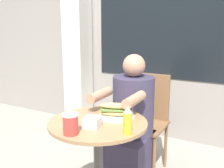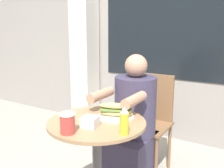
{
  "view_description": "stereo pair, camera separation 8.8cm",
  "coord_description": "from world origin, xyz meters",
  "px_view_note": "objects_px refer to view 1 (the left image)",
  "views": [
    {
      "loc": [
        0.8,
        -1.29,
        1.29
      ],
      "look_at": [
        0.0,
        0.18,
        0.92
      ],
      "focal_mm": 42.0,
      "sensor_mm": 36.0,
      "label": 1
    },
    {
      "loc": [
        0.88,
        -1.25,
        1.29
      ],
      "look_at": [
        0.0,
        0.18,
        0.92
      ],
      "focal_mm": 42.0,
      "sensor_mm": 36.0,
      "label": 2
    }
  ],
  "objects_px": {
    "diner_chair": "(147,113)",
    "cafe_table": "(98,151)",
    "drink_cup": "(71,124)",
    "condiment_bottle": "(128,121)",
    "seated_diner": "(131,132)",
    "sandwich_on_plate": "(116,111)"
  },
  "relations": [
    {
      "from": "diner_chair",
      "to": "cafe_table",
      "type": "bearing_deg",
      "value": 88.71
    },
    {
      "from": "cafe_table",
      "to": "drink_cup",
      "type": "height_order",
      "value": "drink_cup"
    },
    {
      "from": "drink_cup",
      "to": "condiment_bottle",
      "type": "bearing_deg",
      "value": 29.27
    },
    {
      "from": "seated_diner",
      "to": "cafe_table",
      "type": "bearing_deg",
      "value": 88.16
    },
    {
      "from": "diner_chair",
      "to": "seated_diner",
      "type": "relative_size",
      "value": 0.8
    },
    {
      "from": "diner_chair",
      "to": "drink_cup",
      "type": "bearing_deg",
      "value": 87.4
    },
    {
      "from": "diner_chair",
      "to": "seated_diner",
      "type": "bearing_deg",
      "value": 89.48
    },
    {
      "from": "seated_diner",
      "to": "condiment_bottle",
      "type": "relative_size",
      "value": 6.99
    },
    {
      "from": "drink_cup",
      "to": "condiment_bottle",
      "type": "height_order",
      "value": "condiment_bottle"
    },
    {
      "from": "diner_chair",
      "to": "sandwich_on_plate",
      "type": "distance_m",
      "value": 0.74
    },
    {
      "from": "seated_diner",
      "to": "sandwich_on_plate",
      "type": "bearing_deg",
      "value": 97.78
    },
    {
      "from": "cafe_table",
      "to": "sandwich_on_plate",
      "type": "height_order",
      "value": "sandwich_on_plate"
    },
    {
      "from": "sandwich_on_plate",
      "to": "condiment_bottle",
      "type": "bearing_deg",
      "value": -49.88
    },
    {
      "from": "diner_chair",
      "to": "drink_cup",
      "type": "distance_m",
      "value": 1.09
    },
    {
      "from": "cafe_table",
      "to": "sandwich_on_plate",
      "type": "relative_size",
      "value": 3.06
    },
    {
      "from": "cafe_table",
      "to": "sandwich_on_plate",
      "type": "xyz_separation_m",
      "value": [
        0.06,
        0.13,
        0.24
      ]
    },
    {
      "from": "diner_chair",
      "to": "condiment_bottle",
      "type": "relative_size",
      "value": 5.61
    },
    {
      "from": "seated_diner",
      "to": "drink_cup",
      "type": "bearing_deg",
      "value": 86.39
    },
    {
      "from": "diner_chair",
      "to": "sandwich_on_plate",
      "type": "bearing_deg",
      "value": 93.68
    },
    {
      "from": "condiment_bottle",
      "to": "drink_cup",
      "type": "bearing_deg",
      "value": -150.73
    },
    {
      "from": "diner_chair",
      "to": "drink_cup",
      "type": "height_order",
      "value": "diner_chair"
    },
    {
      "from": "sandwich_on_plate",
      "to": "drink_cup",
      "type": "height_order",
      "value": "drink_cup"
    }
  ]
}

